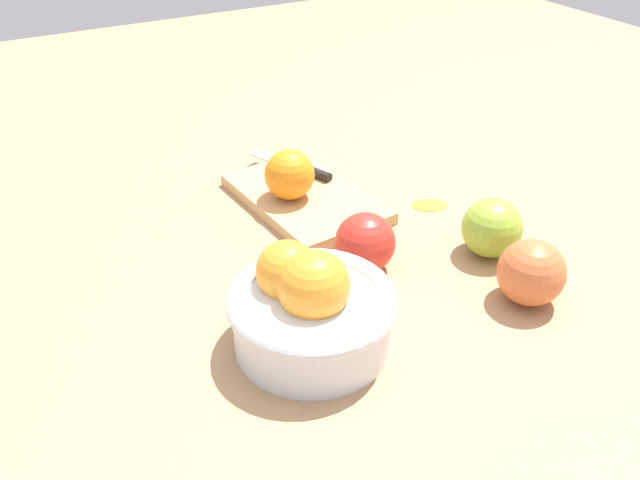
# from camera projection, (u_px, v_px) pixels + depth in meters

# --- Properties ---
(ground_plane) EXTENTS (2.40, 2.40, 0.00)m
(ground_plane) POSITION_uv_depth(u_px,v_px,m) (352.00, 251.00, 0.85)
(ground_plane) COLOR tan
(bowl) EXTENTS (0.18, 0.18, 0.11)m
(bowl) POSITION_uv_depth(u_px,v_px,m) (310.00, 307.00, 0.68)
(bowl) COLOR silver
(bowl) RESTS_ON ground_plane
(cutting_board) EXTENTS (0.25, 0.17, 0.02)m
(cutting_board) POSITION_uv_depth(u_px,v_px,m) (305.00, 198.00, 0.95)
(cutting_board) COLOR tan
(cutting_board) RESTS_ON ground_plane
(orange_on_board) EXTENTS (0.07, 0.07, 0.07)m
(orange_on_board) POSITION_uv_depth(u_px,v_px,m) (290.00, 175.00, 0.91)
(orange_on_board) COLOR orange
(orange_on_board) RESTS_ON cutting_board
(knife) EXTENTS (0.15, 0.07, 0.01)m
(knife) POSITION_uv_depth(u_px,v_px,m) (301.00, 168.00, 1.00)
(knife) COLOR silver
(knife) RESTS_ON cutting_board
(apple_front_left) EXTENTS (0.08, 0.08, 0.08)m
(apple_front_left) POSITION_uv_depth(u_px,v_px,m) (492.00, 228.00, 0.82)
(apple_front_left) COLOR #8EB738
(apple_front_left) RESTS_ON ground_plane
(apple_front_left_2) EXTENTS (0.08, 0.08, 0.08)m
(apple_front_left_2) POSITION_uv_depth(u_px,v_px,m) (531.00, 272.00, 0.74)
(apple_front_left_2) COLOR #CC6638
(apple_front_left_2) RESTS_ON ground_plane
(apple_mid_left) EXTENTS (0.07, 0.07, 0.07)m
(apple_mid_left) POSITION_uv_depth(u_px,v_px,m) (365.00, 242.00, 0.80)
(apple_mid_left) COLOR red
(apple_mid_left) RESTS_ON ground_plane
(citrus_peel) EXTENTS (0.05, 0.06, 0.01)m
(citrus_peel) POSITION_uv_depth(u_px,v_px,m) (430.00, 203.00, 0.94)
(citrus_peel) COLOR orange
(citrus_peel) RESTS_ON ground_plane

